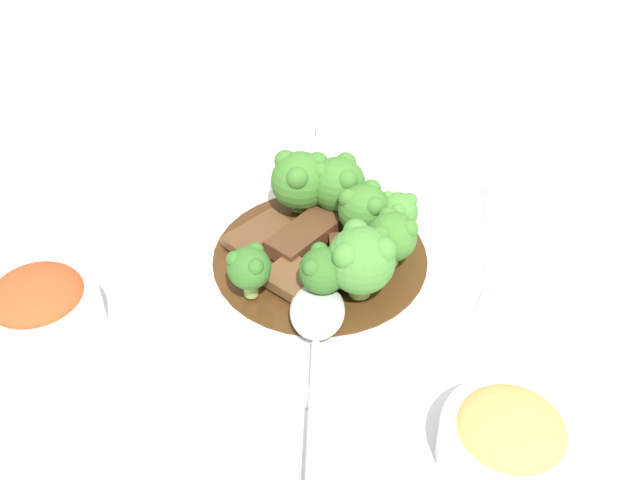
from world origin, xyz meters
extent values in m
plane|color=silver|center=(0.00, 0.00, 0.00)|extent=(4.00, 4.00, 0.00)
cylinder|color=white|center=(0.00, 0.00, 0.01)|extent=(0.30, 0.30, 0.01)
torus|color=white|center=(0.00, 0.00, 0.01)|extent=(0.30, 0.30, 0.01)
cylinder|color=#4C2D14|center=(0.00, 0.00, 0.01)|extent=(0.19, 0.19, 0.00)
cube|color=#56331E|center=(0.00, -0.03, 0.02)|extent=(0.07, 0.06, 0.01)
cube|color=#56331E|center=(0.01, 0.02, 0.03)|extent=(0.08, 0.05, 0.01)
cube|color=brown|center=(-0.01, 0.06, 0.02)|extent=(0.07, 0.05, 0.01)
cube|color=brown|center=(-0.04, 0.00, 0.02)|extent=(0.05, 0.06, 0.01)
cylinder|color=#8EB756|center=(0.06, 0.01, 0.03)|extent=(0.02, 0.02, 0.01)
sphere|color=#427F2D|center=(0.06, 0.01, 0.05)|extent=(0.05, 0.05, 0.05)
sphere|color=#427F2D|center=(0.08, 0.01, 0.06)|extent=(0.02, 0.02, 0.02)
sphere|color=#427F2D|center=(0.05, 0.03, 0.06)|extent=(0.02, 0.02, 0.02)
sphere|color=#427F2D|center=(0.05, 0.00, 0.06)|extent=(0.02, 0.02, 0.02)
cylinder|color=#7FA84C|center=(-0.03, -0.05, 0.03)|extent=(0.02, 0.02, 0.02)
sphere|color=#4C8E38|center=(-0.03, -0.05, 0.05)|extent=(0.06, 0.06, 0.06)
sphere|color=#4C8E38|center=(-0.02, -0.04, 0.07)|extent=(0.02, 0.02, 0.02)
sphere|color=#4C8E38|center=(-0.04, -0.05, 0.07)|extent=(0.02, 0.02, 0.02)
sphere|color=#4C8E38|center=(-0.03, -0.07, 0.07)|extent=(0.02, 0.02, 0.02)
cylinder|color=#7FA84C|center=(0.05, -0.05, 0.02)|extent=(0.01, 0.01, 0.01)
sphere|color=#4C8E38|center=(0.05, -0.05, 0.04)|extent=(0.04, 0.04, 0.04)
sphere|color=#4C8E38|center=(0.06, -0.04, 0.05)|extent=(0.01, 0.01, 0.01)
sphere|color=#4C8E38|center=(0.04, -0.05, 0.05)|extent=(0.01, 0.01, 0.01)
sphere|color=#4C8E38|center=(0.06, -0.06, 0.05)|extent=(0.01, 0.01, 0.01)
cylinder|color=#8EB756|center=(-0.07, 0.03, 0.03)|extent=(0.01, 0.01, 0.02)
sphere|color=#387028|center=(-0.07, 0.03, 0.05)|extent=(0.04, 0.04, 0.04)
sphere|color=#387028|center=(-0.08, 0.04, 0.06)|extent=(0.01, 0.01, 0.01)
sphere|color=#387028|center=(-0.08, 0.02, 0.06)|extent=(0.01, 0.01, 0.01)
sphere|color=#387028|center=(-0.06, 0.03, 0.06)|extent=(0.01, 0.01, 0.01)
cylinder|color=#7FA84C|center=(-0.05, -0.03, 0.03)|extent=(0.01, 0.01, 0.02)
sphere|color=#387028|center=(-0.05, -0.03, 0.05)|extent=(0.04, 0.04, 0.04)
sphere|color=#387028|center=(-0.06, -0.02, 0.06)|extent=(0.01, 0.01, 0.01)
sphere|color=#387028|center=(-0.04, -0.04, 0.06)|extent=(0.01, 0.01, 0.01)
sphere|color=#387028|center=(-0.04, -0.02, 0.06)|extent=(0.01, 0.01, 0.01)
cylinder|color=#7FA84C|center=(0.05, 0.04, 0.02)|extent=(0.02, 0.02, 0.01)
sphere|color=#427F2D|center=(0.05, 0.04, 0.05)|extent=(0.05, 0.05, 0.05)
sphere|color=#427F2D|center=(0.03, 0.04, 0.06)|extent=(0.02, 0.02, 0.02)
sphere|color=#427F2D|center=(0.06, 0.03, 0.06)|extent=(0.02, 0.02, 0.02)
sphere|color=#427F2D|center=(0.05, 0.06, 0.06)|extent=(0.02, 0.02, 0.02)
cylinder|color=#8EB756|center=(0.04, -0.02, 0.03)|extent=(0.02, 0.02, 0.01)
sphere|color=#427F2D|center=(0.04, -0.02, 0.05)|extent=(0.05, 0.05, 0.05)
sphere|color=#427F2D|center=(0.03, -0.04, 0.06)|extent=(0.02, 0.02, 0.02)
sphere|color=#427F2D|center=(0.05, -0.02, 0.06)|extent=(0.02, 0.02, 0.02)
sphere|color=#427F2D|center=(0.03, -0.01, 0.06)|extent=(0.02, 0.02, 0.02)
cylinder|color=#8EB756|center=(0.02, -0.06, 0.03)|extent=(0.01, 0.01, 0.01)
sphere|color=#427F2D|center=(0.02, -0.06, 0.05)|extent=(0.04, 0.04, 0.04)
sphere|color=#427F2D|center=(0.02, -0.07, 0.06)|extent=(0.02, 0.02, 0.02)
sphere|color=#427F2D|center=(0.03, -0.05, 0.06)|extent=(0.02, 0.02, 0.02)
sphere|color=#427F2D|center=(0.00, -0.05, 0.06)|extent=(0.02, 0.02, 0.02)
ellipsoid|color=silver|center=(-0.07, -0.03, 0.03)|extent=(0.07, 0.07, 0.01)
cylinder|color=silver|center=(-0.17, -0.08, 0.02)|extent=(0.15, 0.08, 0.01)
cylinder|color=white|center=(-0.17, 0.16, 0.00)|extent=(0.05, 0.05, 0.01)
cylinder|color=white|center=(-0.17, 0.16, 0.02)|extent=(0.09, 0.09, 0.04)
torus|color=white|center=(-0.17, 0.16, 0.04)|extent=(0.09, 0.09, 0.01)
ellipsoid|color=#D14C23|center=(-0.17, 0.16, 0.04)|extent=(0.07, 0.07, 0.03)
cylinder|color=white|center=(-0.11, -0.20, 0.00)|extent=(0.05, 0.05, 0.01)
cylinder|color=white|center=(-0.11, -0.20, 0.02)|extent=(0.09, 0.09, 0.03)
torus|color=white|center=(-0.11, -0.20, 0.03)|extent=(0.09, 0.09, 0.01)
ellipsoid|color=tan|center=(-0.11, -0.20, 0.03)|extent=(0.07, 0.07, 0.02)
cylinder|color=white|center=(0.21, 0.07, 0.01)|extent=(0.08, 0.08, 0.01)
torus|color=white|center=(0.21, 0.07, 0.01)|extent=(0.08, 0.08, 0.01)
cube|color=white|center=(0.15, -0.16, 0.00)|extent=(0.13, 0.13, 0.01)
camera|label=1|loc=(-0.43, -0.22, 0.45)|focal=42.00mm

